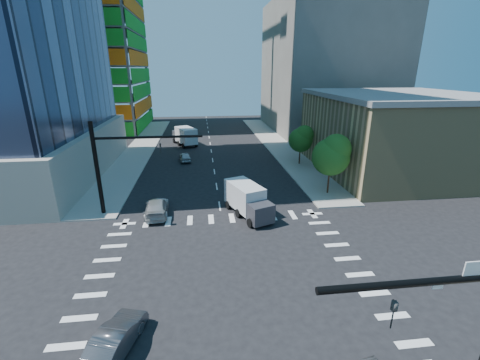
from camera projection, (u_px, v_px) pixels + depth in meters
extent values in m
plane|color=black|center=(230.00, 275.00, 22.26)|extent=(160.00, 160.00, 0.00)
cube|color=silver|center=(230.00, 275.00, 22.26)|extent=(20.00, 20.00, 0.01)
cube|color=gray|center=(276.00, 144.00, 61.18)|extent=(5.00, 60.00, 0.15)
cube|color=gray|center=(142.00, 147.00, 58.33)|extent=(5.00, 60.00, 0.15)
cube|color=#1B9722|center=(136.00, 17.00, 70.68)|extent=(0.12, 24.00, 49.00)
cube|color=orange|center=(51.00, 4.00, 57.42)|extent=(24.00, 0.12, 49.00)
cube|color=tan|center=(396.00, 135.00, 44.11)|extent=(20.00, 22.00, 10.00)
cube|color=slate|center=(402.00, 95.00, 42.37)|extent=(20.50, 22.50, 0.60)
cube|color=#625E58|center=(326.00, 67.00, 72.33)|extent=(24.00, 30.00, 28.00)
cylinder|color=black|center=(475.00, 278.00, 9.75)|extent=(10.00, 0.24, 0.24)
imported|color=black|center=(392.00, 314.00, 9.82)|extent=(0.16, 0.20, 1.00)
cube|color=white|center=(478.00, 268.00, 9.63)|extent=(0.90, 0.04, 0.50)
cylinder|color=black|center=(97.00, 169.00, 30.21)|extent=(0.40, 0.40, 9.00)
cylinder|color=black|center=(149.00, 137.00, 29.83)|extent=(10.00, 0.24, 0.24)
imported|color=black|center=(160.00, 149.00, 30.31)|extent=(0.16, 0.20, 1.00)
cylinder|color=#382316|center=(328.00, 183.00, 36.40)|extent=(0.20, 0.20, 2.27)
sphere|color=#144D19|center=(331.00, 157.00, 35.39)|extent=(4.16, 4.16, 4.16)
sphere|color=#397226|center=(336.00, 149.00, 34.83)|extent=(3.25, 3.25, 3.25)
cylinder|color=#382316|center=(300.00, 157.00, 47.74)|extent=(0.20, 0.20, 1.92)
sphere|color=#144D19|center=(301.00, 140.00, 46.89)|extent=(3.52, 3.52, 3.52)
sphere|color=#397226|center=(304.00, 135.00, 46.38)|extent=(2.75, 2.75, 2.75)
cylinder|color=black|center=(480.00, 357.00, 14.68)|extent=(0.06, 0.06, 2.20)
imported|color=black|center=(247.00, 191.00, 35.74)|extent=(3.66, 5.22, 1.32)
imported|color=#B3B3B3|center=(157.00, 207.00, 31.35)|extent=(2.46, 5.41, 1.54)
imported|color=#A7AAAF|center=(185.00, 157.00, 49.72)|extent=(2.18, 4.19, 1.36)
imported|color=#505055|center=(116.00, 339.00, 16.11)|extent=(2.71, 4.63, 1.44)
cube|color=#BDBDBF|center=(249.00, 199.00, 30.74)|extent=(3.75, 5.18, 2.44)
cube|color=#39383F|center=(249.00, 205.00, 30.94)|extent=(2.61, 2.34, 1.78)
cube|color=silver|center=(184.00, 134.00, 59.99)|extent=(4.35, 5.83, 2.74)
cube|color=#39383F|center=(184.00, 138.00, 60.21)|extent=(2.96, 2.68, 2.00)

